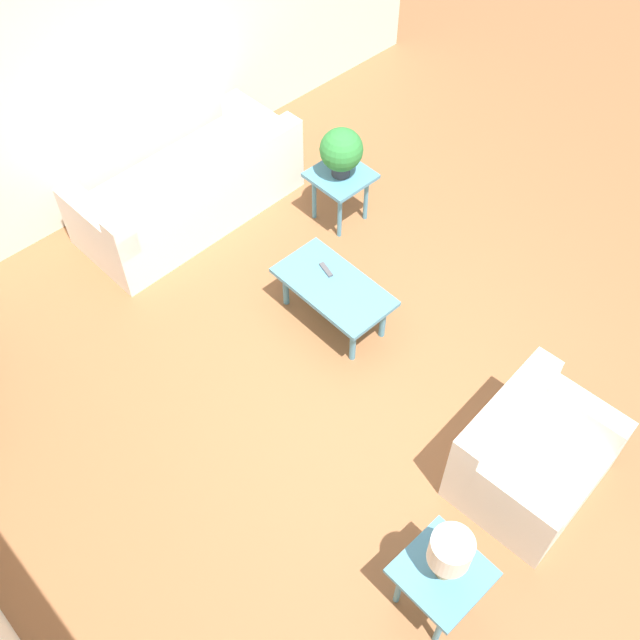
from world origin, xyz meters
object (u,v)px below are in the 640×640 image
side_table_lamp (441,577)px  table_lamp (450,553)px  armchair (528,457)px  potted_plant (341,151)px  side_table_plant (341,182)px  sofa (191,192)px  coffee_table (334,289)px

side_table_lamp → table_lamp: size_ratio=1.21×
armchair → potted_plant: size_ratio=2.31×
side_table_plant → side_table_lamp: (-2.94, 2.02, 0.00)m
sofa → coffee_table: size_ratio=2.14×
side_table_plant → table_lamp: (-2.94, 2.02, 0.38)m
armchair → table_lamp: table_lamp is taller
sofa → potted_plant: size_ratio=4.53×
side_table_lamp → armchair: bearing=-81.9°
side_table_plant → side_table_lamp: 3.57m
sofa → side_table_lamp: (-3.89, 1.06, 0.15)m
table_lamp → potted_plant: bearing=-34.5°
coffee_table → armchair: bearing=179.0°
potted_plant → sofa: bearing=45.3°
armchair → side_table_lamp: (-0.16, 1.11, 0.14)m
sofa → side_table_lamp: bearing=73.1°
coffee_table → side_table_plant: (0.83, -0.88, 0.07)m
sofa → side_table_plant: bearing=133.7°
sofa → potted_plant: potted_plant is taller
sofa → side_table_lamp: size_ratio=3.98×
side_table_lamp → table_lamp: (0.00, -0.00, 0.38)m
sofa → side_table_plant: 1.36m
coffee_table → sofa: bearing=2.7°
armchair → side_table_lamp: size_ratio=2.03×
armchair → side_table_plant: armchair is taller
side_table_lamp → potted_plant: bearing=-34.5°
side_table_plant → potted_plant: (-0.00, 0.00, 0.34)m
coffee_table → side_table_plant: size_ratio=1.86×
armchair → side_table_lamp: armchair is taller
sofa → table_lamp: (-3.89, 1.06, 0.53)m
coffee_table → potted_plant: (0.83, -0.88, 0.41)m
side_table_lamp → table_lamp: table_lamp is taller
armchair → table_lamp: size_ratio=2.45×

